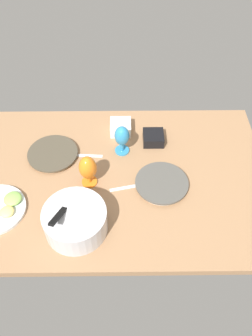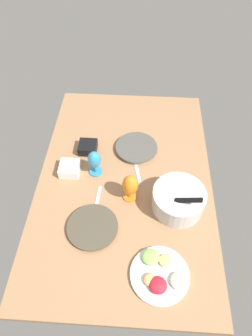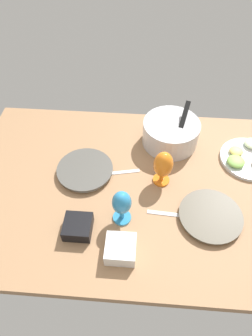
{
  "view_description": "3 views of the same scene",
  "coord_description": "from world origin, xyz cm",
  "px_view_note": "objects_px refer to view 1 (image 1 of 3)",
  "views": [
    {
      "loc": [
        -4.68,
        112.79,
        141.38
      ],
      "look_at": [
        -5.81,
        0.68,
        7.76
      ],
      "focal_mm": 37.1,
      "sensor_mm": 36.0,
      "label": 1
    },
    {
      "loc": [
        103.51,
        6.9,
        141.84
      ],
      "look_at": [
        -1.98,
        0.51,
        7.76
      ],
      "focal_mm": 30.99,
      "sensor_mm": 36.0,
      "label": 2
    },
    {
      "loc": [
        2.97,
        -84.5,
        111.84
      ],
      "look_at": [
        -3.79,
        3.62,
        7.76
      ],
      "focal_mm": 31.78,
      "sensor_mm": 36.0,
      "label": 3
    }
  ],
  "objects_px": {
    "hurricane_glass_blue": "(122,137)",
    "square_bowl_black": "(153,137)",
    "mixing_bowl": "(75,220)",
    "hurricane_glass_orange": "(88,169)",
    "dinner_plate_left": "(162,184)",
    "square_bowl_white": "(121,127)",
    "dinner_plate_right": "(53,154)"
  },
  "relations": [
    {
      "from": "mixing_bowl",
      "to": "dinner_plate_right",
      "type": "bearing_deg",
      "value": -69.89
    },
    {
      "from": "dinner_plate_right",
      "to": "mixing_bowl",
      "type": "xyz_separation_m",
      "value": [
        -0.17,
        0.46,
        0.06
      ]
    },
    {
      "from": "square_bowl_black",
      "to": "hurricane_glass_blue",
      "type": "bearing_deg",
      "value": 22.28
    },
    {
      "from": "dinner_plate_left",
      "to": "dinner_plate_right",
      "type": "distance_m",
      "value": 0.62
    },
    {
      "from": "square_bowl_white",
      "to": "hurricane_glass_blue",
      "type": "bearing_deg",
      "value": 92.98
    },
    {
      "from": "hurricane_glass_blue",
      "to": "square_bowl_white",
      "type": "bearing_deg",
      "value": -87.02
    },
    {
      "from": "mixing_bowl",
      "to": "dinner_plate_left",
      "type": "bearing_deg",
      "value": -149.41
    },
    {
      "from": "hurricane_glass_blue",
      "to": "square_bowl_black",
      "type": "distance_m",
      "value": 0.2
    },
    {
      "from": "square_bowl_black",
      "to": "mixing_bowl",
      "type": "bearing_deg",
      "value": 55.19
    },
    {
      "from": "hurricane_glass_orange",
      "to": "square_bowl_white",
      "type": "bearing_deg",
      "value": -113.01
    },
    {
      "from": "hurricane_glass_blue",
      "to": "square_bowl_black",
      "type": "xyz_separation_m",
      "value": [
        -0.18,
        -0.07,
        -0.08
      ]
    },
    {
      "from": "hurricane_glass_blue",
      "to": "hurricane_glass_orange",
      "type": "xyz_separation_m",
      "value": [
        0.17,
        0.22,
        0.0
      ]
    },
    {
      "from": "dinner_plate_right",
      "to": "square_bowl_white",
      "type": "bearing_deg",
      "value": -153.14
    },
    {
      "from": "dinner_plate_left",
      "to": "hurricane_glass_blue",
      "type": "height_order",
      "value": "hurricane_glass_blue"
    },
    {
      "from": "hurricane_glass_orange",
      "to": "square_bowl_black",
      "type": "xyz_separation_m",
      "value": [
        -0.34,
        -0.29,
        -0.08
      ]
    },
    {
      "from": "dinner_plate_right",
      "to": "mixing_bowl",
      "type": "distance_m",
      "value": 0.49
    },
    {
      "from": "dinner_plate_left",
      "to": "hurricane_glass_orange",
      "type": "xyz_separation_m",
      "value": [
        0.37,
        -0.02,
        0.09
      ]
    },
    {
      "from": "square_bowl_white",
      "to": "dinner_plate_right",
      "type": "bearing_deg",
      "value": 26.86
    },
    {
      "from": "dinner_plate_right",
      "to": "dinner_plate_left",
      "type": "bearing_deg",
      "value": 159.91
    },
    {
      "from": "dinner_plate_right",
      "to": "square_bowl_black",
      "type": "bearing_deg",
      "value": -169.53
    },
    {
      "from": "hurricane_glass_blue",
      "to": "square_bowl_white",
      "type": "xyz_separation_m",
      "value": [
        0.01,
        -0.16,
        -0.07
      ]
    },
    {
      "from": "dinner_plate_right",
      "to": "square_bowl_white",
      "type": "distance_m",
      "value": 0.42
    },
    {
      "from": "mixing_bowl",
      "to": "hurricane_glass_orange",
      "type": "height_order",
      "value": "mixing_bowl"
    },
    {
      "from": "hurricane_glass_blue",
      "to": "dinner_plate_left",
      "type": "bearing_deg",
      "value": 129.61
    },
    {
      "from": "hurricane_glass_blue",
      "to": "square_bowl_white",
      "type": "height_order",
      "value": "hurricane_glass_blue"
    },
    {
      "from": "square_bowl_black",
      "to": "square_bowl_white",
      "type": "distance_m",
      "value": 0.2
    },
    {
      "from": "dinner_plate_left",
      "to": "mixing_bowl",
      "type": "bearing_deg",
      "value": 30.59
    },
    {
      "from": "dinner_plate_left",
      "to": "mixing_bowl",
      "type": "height_order",
      "value": "mixing_bowl"
    },
    {
      "from": "hurricane_glass_blue",
      "to": "square_bowl_white",
      "type": "distance_m",
      "value": 0.17
    },
    {
      "from": "square_bowl_black",
      "to": "square_bowl_white",
      "type": "relative_size",
      "value": 0.97
    },
    {
      "from": "square_bowl_black",
      "to": "square_bowl_white",
      "type": "bearing_deg",
      "value": -24.81
    },
    {
      "from": "hurricane_glass_orange",
      "to": "square_bowl_white",
      "type": "distance_m",
      "value": 0.42
    }
  ]
}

